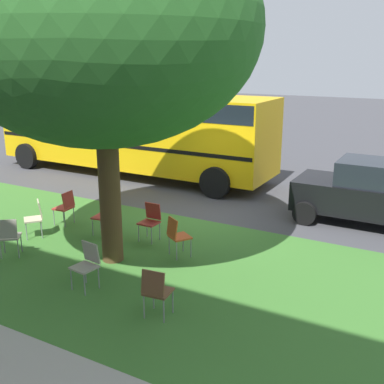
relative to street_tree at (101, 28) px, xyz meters
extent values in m
plane|color=#424247|center=(-0.18, -3.32, -4.65)|extent=(80.00, 80.00, 0.00)
cube|color=#3D752D|center=(-0.18, -0.12, -4.65)|extent=(48.00, 6.00, 0.01)
cylinder|color=brown|center=(0.00, 0.00, -3.04)|extent=(0.44, 0.44, 3.23)
ellipsoid|color=#2D6B28|center=(0.00, 0.00, 0.01)|extent=(6.00, 6.00, 4.44)
cube|color=#B7332D|center=(1.14, -1.06, -4.21)|extent=(0.46, 0.47, 0.04)
cube|color=#B7332D|center=(0.96, -1.09, -3.97)|extent=(0.14, 0.41, 0.40)
cylinder|color=gray|center=(1.33, -1.21, -4.44)|extent=(0.02, 0.02, 0.42)
cylinder|color=gray|center=(1.28, -0.86, -4.44)|extent=(0.02, 0.02, 0.42)
cylinder|color=gray|center=(1.00, -1.26, -4.44)|extent=(0.02, 0.02, 0.42)
cylinder|color=gray|center=(0.94, -0.91, -4.44)|extent=(0.02, 0.02, 0.42)
cube|color=#C64C1E|center=(-1.14, -0.86, -4.21)|extent=(0.57, 0.56, 0.04)
cube|color=#C64C1E|center=(-1.04, -0.71, -3.97)|extent=(0.38, 0.29, 0.40)
cylinder|color=gray|center=(-1.38, -0.90, -4.44)|extent=(0.02, 0.02, 0.42)
cylinder|color=gray|center=(-1.08, -1.10, -4.44)|extent=(0.02, 0.02, 0.42)
cylinder|color=gray|center=(-1.20, -0.62, -4.44)|extent=(0.02, 0.02, 0.42)
cylinder|color=gray|center=(-0.90, -0.81, -4.44)|extent=(0.02, 0.02, 0.42)
cube|color=#B7332D|center=(-0.08, -1.25, -4.21)|extent=(0.42, 0.40, 0.04)
cube|color=#B7332D|center=(-0.08, -1.43, -3.97)|extent=(0.40, 0.09, 0.40)
cylinder|color=gray|center=(0.10, -1.08, -4.44)|extent=(0.02, 0.02, 0.42)
cylinder|color=gray|center=(-0.26, -1.08, -4.44)|extent=(0.02, 0.02, 0.42)
cylinder|color=gray|center=(0.10, -1.42, -4.44)|extent=(0.02, 0.02, 0.42)
cylinder|color=gray|center=(-0.26, -1.42, -4.44)|extent=(0.02, 0.02, 0.42)
cube|color=#ADA393|center=(-0.37, 1.29, -4.21)|extent=(0.47, 0.45, 0.04)
cube|color=#ADA393|center=(-0.40, 1.11, -3.97)|extent=(0.41, 0.13, 0.40)
cylinder|color=gray|center=(-0.17, 1.44, -4.44)|extent=(0.02, 0.02, 0.42)
cylinder|color=gray|center=(-0.53, 1.48, -4.44)|extent=(0.02, 0.02, 0.42)
cylinder|color=gray|center=(-0.22, 1.10, -4.44)|extent=(0.02, 0.02, 0.42)
cylinder|color=gray|center=(-0.57, 1.14, -4.44)|extent=(0.02, 0.02, 0.42)
cube|color=#ADA393|center=(2.04, 0.90, -4.21)|extent=(0.58, 0.57, 0.04)
cube|color=#ADA393|center=(1.93, 1.04, -3.97)|extent=(0.37, 0.31, 0.40)
cylinder|color=gray|center=(2.00, 0.65, -4.44)|extent=(0.02, 0.02, 0.42)
cylinder|color=gray|center=(2.29, 0.87, -4.44)|extent=(0.02, 0.02, 0.42)
cylinder|color=gray|center=(1.79, 0.92, -4.44)|extent=(0.02, 0.02, 0.42)
cylinder|color=gray|center=(2.08, 1.14, -4.44)|extent=(0.02, 0.02, 0.42)
cube|color=#B7332D|center=(2.45, -1.12, -4.21)|extent=(0.43, 0.45, 0.04)
cube|color=#B7332D|center=(2.27, -1.13, -3.97)|extent=(0.12, 0.40, 0.40)
cylinder|color=gray|center=(2.63, -1.28, -4.44)|extent=(0.02, 0.02, 0.42)
cylinder|color=gray|center=(2.60, -0.93, -4.44)|extent=(0.02, 0.02, 0.42)
cylinder|color=gray|center=(2.29, -1.31, -4.44)|extent=(0.02, 0.02, 0.42)
cylinder|color=gray|center=(2.26, -0.95, -4.44)|extent=(0.02, 0.02, 0.42)
cube|color=beige|center=(2.46, -0.13, -4.21)|extent=(0.58, 0.58, 0.04)
cube|color=beige|center=(2.35, -0.27, -3.97)|extent=(0.36, 0.32, 0.40)
cylinder|color=gray|center=(2.71, -0.12, -4.44)|extent=(0.02, 0.02, 0.42)
cylinder|color=gray|center=(2.44, 0.11, -4.44)|extent=(0.02, 0.02, 0.42)
cylinder|color=gray|center=(2.49, -0.38, -4.44)|extent=(0.02, 0.02, 0.42)
cylinder|color=gray|center=(2.22, -0.14, -4.44)|extent=(0.02, 0.02, 0.42)
cube|color=brown|center=(-2.06, 1.40, -4.21)|extent=(0.46, 0.44, 0.04)
cube|color=brown|center=(-2.08, 1.58, -3.97)|extent=(0.41, 0.13, 0.40)
cylinder|color=gray|center=(-2.22, 1.21, -4.44)|extent=(0.02, 0.02, 0.42)
cylinder|color=gray|center=(-1.86, 1.25, -4.44)|extent=(0.02, 0.02, 0.42)
cylinder|color=gray|center=(-2.25, 1.55, -4.44)|extent=(0.02, 0.02, 0.42)
cylinder|color=gray|center=(-1.90, 1.59, -4.44)|extent=(0.02, 0.02, 0.42)
cube|color=black|center=(-4.33, -4.94, -3.97)|extent=(3.70, 1.64, 0.76)
cube|color=#1E232B|center=(-4.48, -4.94, -3.32)|extent=(1.90, 1.44, 0.64)
cylinder|color=black|center=(-2.93, -4.07, -4.35)|extent=(0.60, 0.18, 0.60)
cylinder|color=black|center=(-2.93, -5.81, -4.35)|extent=(0.60, 0.18, 0.60)
cube|color=yellow|center=(4.10, -6.34, -3.02)|extent=(10.40, 2.44, 2.50)
cube|color=black|center=(4.10, -6.34, -3.37)|extent=(10.30, 2.46, 0.12)
cube|color=black|center=(4.10, -6.34, -2.12)|extent=(10.30, 2.46, 0.56)
cylinder|color=black|center=(8.10, -5.08, -4.17)|extent=(0.96, 0.28, 0.96)
cylinder|color=black|center=(8.10, -7.60, -4.17)|extent=(0.96, 0.28, 0.96)
cylinder|color=black|center=(0.10, -5.08, -4.17)|extent=(0.96, 0.28, 0.96)
cylinder|color=black|center=(0.10, -7.60, -4.17)|extent=(0.96, 0.28, 0.96)
camera|label=1|loc=(-5.89, 7.18, -0.49)|focal=43.84mm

